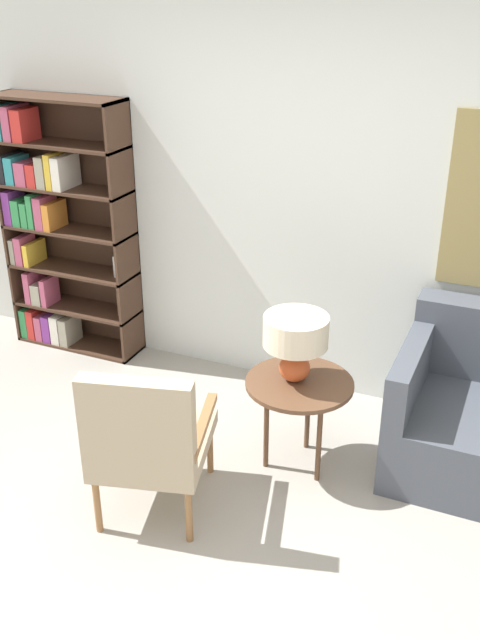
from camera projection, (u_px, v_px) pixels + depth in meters
ground_plane at (169, 583)px, 3.34m from camera, size 14.00×14.00×0.00m
wall_back at (326, 193)px, 4.40m from camera, size 6.40×0.08×2.70m
bookshelf at (55, 228)px, 5.15m from camera, size 0.97×0.30×1.85m
armchair at (147, 437)px, 3.54m from camera, size 0.70×0.76×0.91m
side_table at (299, 389)px, 3.94m from camera, size 0.60×0.60×0.56m
table_lamp at (296, 338)px, 3.82m from camera, size 0.35×0.35×0.39m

